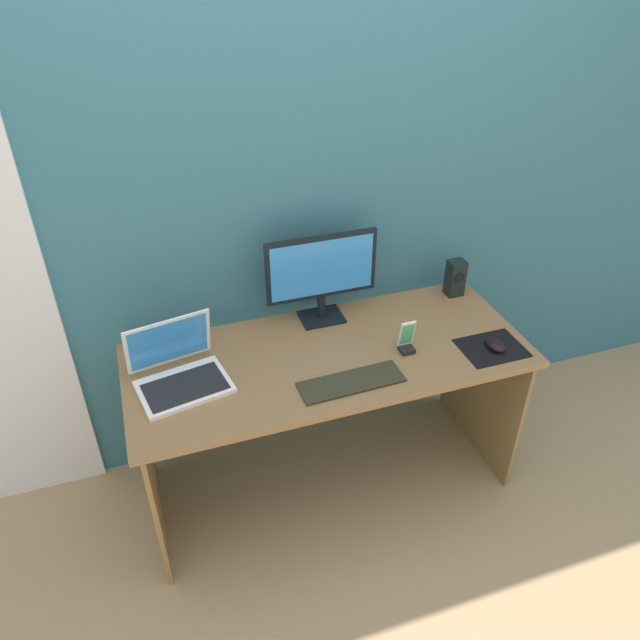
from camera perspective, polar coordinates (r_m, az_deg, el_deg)
The scene contains 10 objects.
ground_plane at distance 2.87m, azimuth 0.72°, elevation -14.67°, with size 8.00×8.00×0.00m, color tan.
wall_back at distance 2.44m, azimuth -2.26°, elevation 12.27°, with size 6.00×0.04×2.50m, color #366E7B.
desk at distance 2.46m, azimuth 0.82°, elevation -5.74°, with size 1.58×0.65×0.72m.
monitor at distance 2.45m, azimuth 0.15°, elevation 4.40°, with size 0.47×0.14×0.39m.
speaker_right at distance 2.76m, azimuth 12.67°, elevation 3.92°, with size 0.07×0.07×0.17m.
laptop at distance 2.27m, azimuth -13.18°, elevation -4.76°, with size 0.37×0.33×0.23m.
keyboard_external at distance 2.23m, azimuth 2.98°, elevation -5.88°, with size 0.39×0.13×0.01m, color #2F2D1B.
mousepad at distance 2.49m, azimuth 15.93°, elevation -2.55°, with size 0.25×0.20×0.00m, color black.
mouse at distance 2.48m, azimuth 16.23°, elevation -2.27°, with size 0.06×0.10×0.04m, color black.
phone_in_dock at distance 2.38m, azimuth 8.20°, elevation -1.95°, with size 0.06×0.05×0.14m.
Camera 1 is at (-0.64, -1.77, 2.17)m, focal length 33.85 mm.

